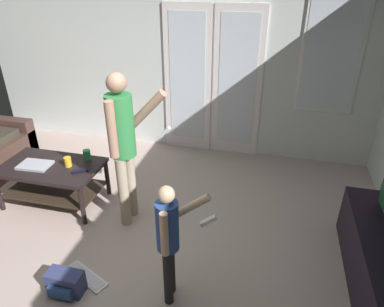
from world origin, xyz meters
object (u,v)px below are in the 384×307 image
object	(u,v)px
backpack	(65,283)
laptop_closed	(35,165)
tv_remote_black	(80,171)
person_adult	(123,139)
loose_keyboard	(87,276)
cup_near_edge	(87,155)
cup_by_laptop	(68,162)
coffee_table	(53,175)
person_child	(169,235)

from	to	relation	value
backpack	laptop_closed	bearing A→B (deg)	131.96
laptop_closed	tv_remote_black	xyz separation A→B (m)	(0.54, 0.01, -0.00)
backpack	laptop_closed	size ratio (longest dim) A/B	0.88
person_adult	loose_keyboard	size ratio (longest dim) A/B	3.47
cup_near_edge	laptop_closed	bearing A→B (deg)	-150.21
cup_near_edge	cup_by_laptop	xyz separation A→B (m)	(-0.13, -0.19, -0.00)
coffee_table	person_child	bearing A→B (deg)	-29.65
coffee_table	cup_near_edge	bearing A→B (deg)	33.59
person_adult	person_child	bearing A→B (deg)	-50.23
coffee_table	tv_remote_black	bearing A→B (deg)	-6.83
backpack	person_adult	bearing A→B (deg)	82.17
backpack	cup_by_laptop	distance (m)	1.36
coffee_table	person_adult	bearing A→B (deg)	-5.26
backpack	tv_remote_black	xyz separation A→B (m)	(-0.41, 1.06, 0.39)
laptop_closed	cup_near_edge	bearing A→B (deg)	26.64
person_adult	backpack	distance (m)	1.34
cup_near_edge	person_child	bearing A→B (deg)	-41.21
person_adult	cup_by_laptop	bearing A→B (deg)	170.80
coffee_table	cup_near_edge	size ratio (longest dim) A/B	9.25
person_child	tv_remote_black	world-z (taller)	person_child
person_child	laptop_closed	distance (m)	2.01
laptop_closed	cup_by_laptop	distance (m)	0.36
person_child	laptop_closed	bearing A→B (deg)	153.84
coffee_table	person_child	distance (m)	1.92
loose_keyboard	cup_by_laptop	bearing A→B (deg)	124.98
loose_keyboard	cup_by_laptop	distance (m)	1.29
laptop_closed	cup_near_edge	size ratio (longest dim) A/B	2.87
person_adult	laptop_closed	size ratio (longest dim) A/B	4.72
laptop_closed	cup_near_edge	distance (m)	0.55
person_child	loose_keyboard	world-z (taller)	person_child
person_child	backpack	size ratio (longest dim) A/B	3.59
person_adult	coffee_table	bearing A→B (deg)	174.74
backpack	tv_remote_black	bearing A→B (deg)	111.19
person_adult	laptop_closed	xyz separation A→B (m)	(-1.09, 0.03, -0.46)
person_child	backpack	world-z (taller)	person_child
backpack	coffee_table	bearing A→B (deg)	125.75
coffee_table	backpack	bearing A→B (deg)	-54.25
cup_by_laptop	tv_remote_black	xyz separation A→B (m)	(0.19, -0.08, -0.04)
person_adult	laptop_closed	world-z (taller)	person_adult
loose_keyboard	tv_remote_black	xyz separation A→B (m)	(-0.49, 0.89, 0.47)
loose_keyboard	backpack	bearing A→B (deg)	-114.89
backpack	cup_by_laptop	bearing A→B (deg)	117.60
person_adult	loose_keyboard	bearing A→B (deg)	-94.05
coffee_table	person_adult	size ratio (longest dim) A/B	0.68
person_adult	cup_by_laptop	xyz separation A→B (m)	(-0.74, 0.12, -0.42)
person_adult	person_child	size ratio (longest dim) A/B	1.49
backpack	cup_by_laptop	size ratio (longest dim) A/B	2.76
coffee_table	tv_remote_black	xyz separation A→B (m)	(0.39, -0.05, 0.14)
person_adult	loose_keyboard	world-z (taller)	person_adult
person_child	backpack	distance (m)	1.02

